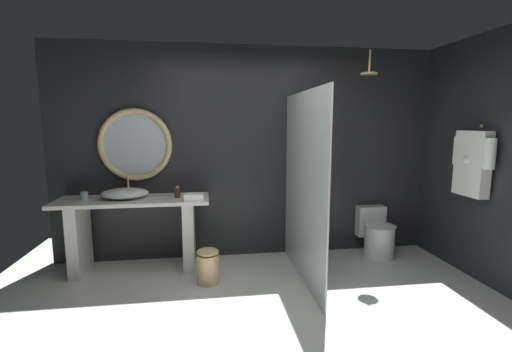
% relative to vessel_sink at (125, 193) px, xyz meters
% --- Properties ---
extents(ground_plane, '(5.76, 5.76, 0.00)m').
position_rel_vessel_sink_xyz_m(ground_plane, '(1.48, -1.58, -0.89)').
color(ground_plane, silver).
extents(back_wall_panel, '(4.80, 0.10, 2.60)m').
position_rel_vessel_sink_xyz_m(back_wall_panel, '(1.48, 0.32, 0.41)').
color(back_wall_panel, '#232326').
rests_on(back_wall_panel, ground_plane).
extents(side_wall_right, '(0.10, 2.47, 2.60)m').
position_rel_vessel_sink_xyz_m(side_wall_right, '(3.83, -0.82, 0.41)').
color(side_wall_right, '#232326').
rests_on(side_wall_right, ground_plane).
extents(vanity_counter, '(1.67, 0.57, 0.84)m').
position_rel_vessel_sink_xyz_m(vanity_counter, '(0.10, -0.03, -0.37)').
color(vanity_counter, silver).
rests_on(vanity_counter, ground_plane).
extents(vessel_sink, '(0.52, 0.42, 0.24)m').
position_rel_vessel_sink_xyz_m(vessel_sink, '(0.00, 0.00, 0.00)').
color(vessel_sink, white).
rests_on(vessel_sink, vanity_counter).
extents(tumbler_cup, '(0.08, 0.08, 0.09)m').
position_rel_vessel_sink_xyz_m(tumbler_cup, '(-0.44, 0.00, -0.01)').
color(tumbler_cup, silver).
rests_on(tumbler_cup, vanity_counter).
extents(soap_dispenser, '(0.06, 0.06, 0.13)m').
position_rel_vessel_sink_xyz_m(soap_dispenser, '(0.58, -0.04, 0.00)').
color(soap_dispenser, '#3D3323').
rests_on(soap_dispenser, vanity_counter).
extents(round_wall_mirror, '(0.85, 0.07, 0.85)m').
position_rel_vessel_sink_xyz_m(round_wall_mirror, '(0.10, 0.23, 0.53)').
color(round_wall_mirror, '#D6B77F').
extents(shower_glass_panel, '(0.02, 1.56, 2.00)m').
position_rel_vessel_sink_xyz_m(shower_glass_panel, '(1.93, -0.51, 0.11)').
color(shower_glass_panel, silver).
rests_on(shower_glass_panel, ground_plane).
extents(rain_shower_head, '(0.19, 0.19, 0.28)m').
position_rel_vessel_sink_xyz_m(rain_shower_head, '(2.78, -0.11, 1.36)').
color(rain_shower_head, '#D6B77F').
extents(hanging_bathrobe, '(0.20, 0.55, 0.76)m').
position_rel_vessel_sink_xyz_m(hanging_bathrobe, '(3.69, -0.73, 0.38)').
color(hanging_bathrobe, '#D6B77F').
extents(toilet, '(0.38, 0.57, 0.60)m').
position_rel_vessel_sink_xyz_m(toilet, '(3.05, 0.03, -0.62)').
color(toilet, white).
rests_on(toilet, ground_plane).
extents(waste_bin, '(0.23, 0.23, 0.38)m').
position_rel_vessel_sink_xyz_m(waste_bin, '(0.91, -0.50, -0.70)').
color(waste_bin, '#D6B77F').
rests_on(waste_bin, ground_plane).
extents(folded_hand_towel, '(0.21, 0.15, 0.07)m').
position_rel_vessel_sink_xyz_m(folded_hand_towel, '(0.77, -0.22, -0.02)').
color(folded_hand_towel, white).
rests_on(folded_hand_towel, vanity_counter).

